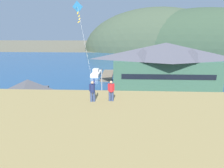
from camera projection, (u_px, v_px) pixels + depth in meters
The scene contains 19 objects.
ground_plane at pixel (112, 130), 25.46m from camera, with size 600.00×600.00×0.00m, color #66604C.
parking_lot_pad at pixel (114, 114), 30.26m from camera, with size 40.00×20.00×0.10m, color slate.
bay_water at pixel (119, 62), 83.24m from camera, with size 360.00×84.00×0.03m, color navy.
far_hill_west_ridge at pixel (158, 50), 139.47m from camera, with size 109.02×58.35×60.79m, color #3D4C38.
far_hill_east_peak at pixel (202, 51), 131.31m from camera, with size 123.94×54.77×58.02m, color #334733.
harbor_lodge at pixel (165, 65), 42.85m from camera, with size 24.76×9.37×10.64m.
storage_shed_near_lot at pixel (29, 93), 32.20m from camera, with size 6.77×6.74×5.16m.
wharf_dock at pixel (108, 75), 56.60m from camera, with size 3.20×13.71×0.70m.
moored_boat_wharfside at pixel (96, 73), 57.72m from camera, with size 2.75×7.66×2.16m.
moored_boat_outer_mooring at pixel (119, 75), 55.46m from camera, with size 2.99×7.28×2.16m.
parked_car_front_row_red at pixel (105, 106), 31.08m from camera, with size 4.36×2.38×1.82m.
parked_car_mid_row_near at pixel (184, 107), 30.35m from camera, with size 4.34×2.34×1.82m.
parked_car_back_row_right at pixel (146, 108), 30.18m from camera, with size 4.27×2.19×1.82m.
parked_car_corner_spot at pixel (133, 121), 25.64m from camera, with size 4.29×2.24×1.82m.
parked_car_front_row_silver at pixel (215, 109), 29.62m from camera, with size 4.29×2.23×1.82m.
parking_light_pole at pixel (102, 83), 34.76m from camera, with size 0.24×0.78×6.18m.
person_kite_flyer at pixel (92, 90), 15.28m from camera, with size 0.52×0.70×1.86m.
person_companion at pixel (111, 90), 15.40m from camera, with size 0.55×0.40×1.74m.
flying_kite at pixel (78, 11), 20.80m from camera, with size 3.56×7.82×8.96m.
Camera 1 is at (1.06, -22.87, 12.78)m, focal length 29.94 mm.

